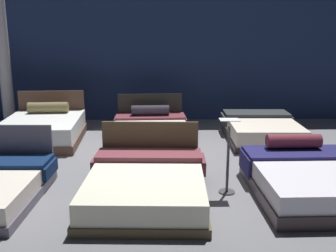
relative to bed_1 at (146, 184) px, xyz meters
name	(u,v)px	position (x,y,z in m)	size (l,w,h in m)	color
ground_plane	(149,165)	(0.00, 1.49, -0.23)	(18.00, 18.00, 0.02)	slate
showroom_back_wall	(152,55)	(0.00, 5.23, 1.53)	(18.00, 0.06, 3.50)	navy
bed_1	(146,184)	(0.00, 0.00, 0.00)	(1.79, 2.16, 0.91)	brown
bed_2	(309,180)	(2.37, 0.09, 0.01)	(1.66, 2.07, 0.72)	#342A2C
bed_3	(43,129)	(-2.35, 3.06, 0.05)	(1.74, 2.18, 0.97)	brown
bed_4	(151,130)	(0.00, 3.11, 0.00)	(1.73, 2.12, 0.89)	black
bed_5	(261,130)	(2.44, 3.07, 0.01)	(1.61, 2.08, 0.51)	black
price_sign	(228,165)	(1.19, 0.20, 0.21)	(0.28, 0.24, 1.12)	#3F3F44
support_pillar	(4,56)	(-3.64, 4.56, 1.53)	(0.29, 0.29, 3.50)	silver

